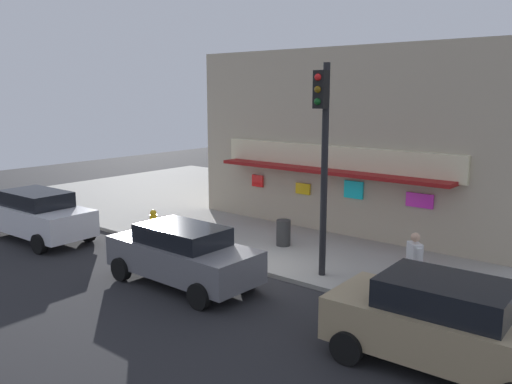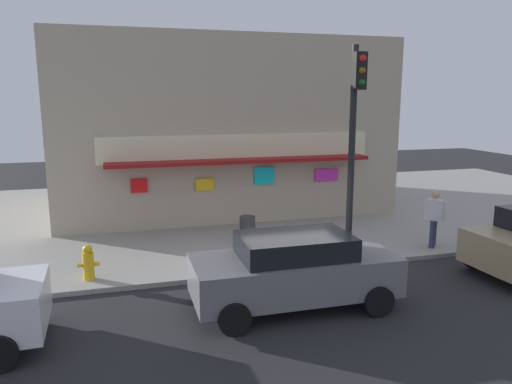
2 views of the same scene
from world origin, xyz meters
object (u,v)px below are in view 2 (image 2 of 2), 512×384
fire_hydrant (88,263)px  pedestrian (434,216)px  parked_car_grey (294,270)px  trash_can (247,230)px  traffic_light (354,124)px

fire_hydrant → pedestrian: size_ratio=0.52×
pedestrian → parked_car_grey: (-5.24, -2.54, -0.20)m
trash_can → parked_car_grey: size_ratio=0.20×
parked_car_grey → traffic_light: bearing=44.8°
traffic_light → trash_can: (-2.49, 1.69, -3.17)m
trash_can → parked_car_grey: parked_car_grey is taller
traffic_light → fire_hydrant: 7.58m
pedestrian → fire_hydrant: bearing=179.9°
trash_can → parked_car_grey: bearing=-91.5°
traffic_light → pedestrian: bearing=-1.0°
traffic_light → parked_car_grey: 4.66m
traffic_light → parked_car_grey: traffic_light is taller
fire_hydrant → parked_car_grey: bearing=-30.9°
traffic_light → pedestrian: size_ratio=3.39×
traffic_light → trash_can: traffic_light is taller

